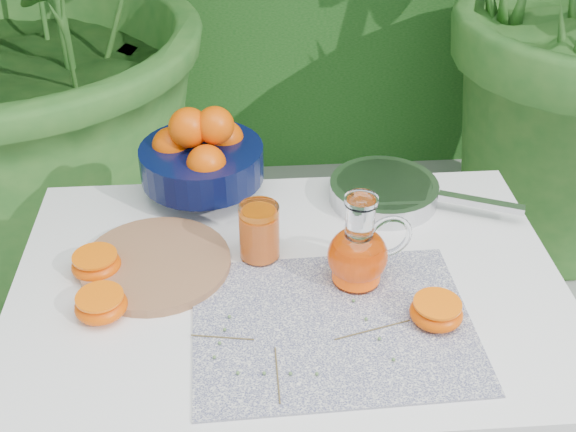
{
  "coord_description": "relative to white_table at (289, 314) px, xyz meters",
  "views": [
    {
      "loc": [
        -0.15,
        -1.05,
        1.6
      ],
      "look_at": [
        -0.08,
        -0.03,
        0.88
      ],
      "focal_mm": 45.0,
      "sensor_mm": 36.0,
      "label": 1
    }
  ],
  "objects": [
    {
      "name": "fruit_bowl",
      "position": [
        -0.16,
        0.31,
        0.17
      ],
      "size": [
        0.3,
        0.3,
        0.2
      ],
      "color": "black",
      "rests_on": "white_table"
    },
    {
      "name": "thyme_sprigs",
      "position": [
        -0.0,
        -0.17,
        0.09
      ],
      "size": [
        0.37,
        0.22,
        0.01
      ],
      "color": "brown",
      "rests_on": "white_table"
    },
    {
      "name": "orange_halves",
      "position": [
        -0.14,
        -0.05,
        0.1
      ],
      "size": [
        0.68,
        0.26,
        0.04
      ],
      "color": "#F44C02",
      "rests_on": "white_table"
    },
    {
      "name": "juice_pitcher",
      "position": [
        0.12,
        -0.01,
        0.15
      ],
      "size": [
        0.16,
        0.12,
        0.18
      ],
      "color": "white",
      "rests_on": "white_table"
    },
    {
      "name": "white_table",
      "position": [
        0.0,
        0.0,
        0.0
      ],
      "size": [
        1.0,
        0.7,
        0.75
      ],
      "color": "white",
      "rests_on": "ground"
    },
    {
      "name": "saute_pan",
      "position": [
        0.22,
        0.25,
        0.1
      ],
      "size": [
        0.42,
        0.3,
        0.04
      ],
      "color": "#B7B7BC",
      "rests_on": "white_table"
    },
    {
      "name": "juice_tumbler",
      "position": [
        -0.05,
        0.07,
        0.14
      ],
      "size": [
        0.08,
        0.08,
        0.11
      ],
      "color": "white",
      "rests_on": "white_table"
    },
    {
      "name": "placemat",
      "position": [
        0.07,
        -0.12,
        0.08
      ],
      "size": [
        0.48,
        0.38,
        0.0
      ],
      "primitive_type": "cube",
      "rotation": [
        0.0,
        0.0,
        0.03
      ],
      "color": "#0B0E3F",
      "rests_on": "white_table"
    },
    {
      "name": "cutting_board",
      "position": [
        -0.24,
        0.06,
        0.09
      ],
      "size": [
        0.36,
        0.36,
        0.02
      ],
      "primitive_type": "cylinder",
      "rotation": [
        0.0,
        0.0,
        0.36
      ],
      "color": "#946443",
      "rests_on": "white_table"
    }
  ]
}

